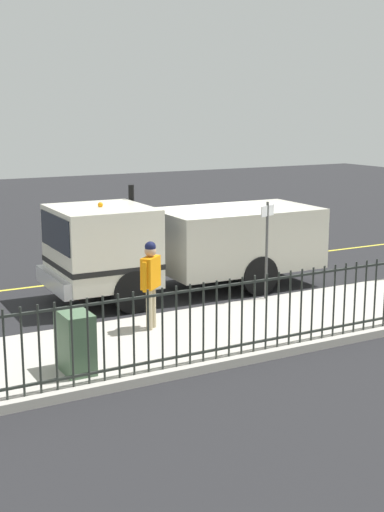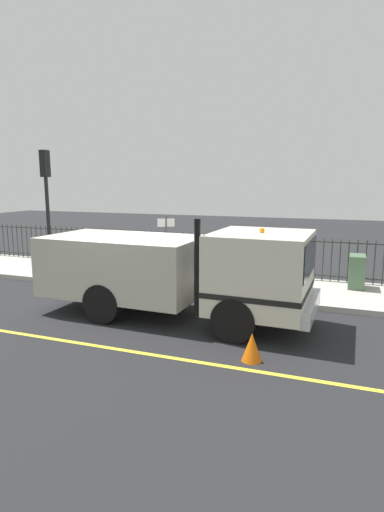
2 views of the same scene
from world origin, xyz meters
TOP-DOWN VIEW (x-y plane):
  - ground_plane at (0.00, 0.00)m, footprint 61.30×61.30m
  - sidewalk_slab at (3.46, 0.00)m, footprint 3.15×27.87m
  - lane_marking at (-2.18, 0.00)m, footprint 0.12×25.08m
  - work_truck at (0.10, -1.43)m, footprint 2.45×6.86m
  - worker_standing at (2.77, -3.33)m, footprint 0.49×0.52m
  - iron_fence at (4.86, 0.00)m, footprint 0.04×23.72m
  - traffic_light_near at (2.04, 4.20)m, footprint 0.32×0.24m
  - utility_cabinet at (4.24, -5.40)m, footprint 0.79×0.46m
  - traffic_cone at (-1.77, -3.50)m, footprint 0.39×0.39m
  - street_sign at (1.99, -0.07)m, footprint 0.23×0.47m

SIDE VIEW (x-z plane):
  - ground_plane at x=0.00m, z-range 0.00..0.00m
  - lane_marking at x=-2.18m, z-range 0.00..0.01m
  - sidewalk_slab at x=3.46m, z-range 0.00..0.15m
  - traffic_cone at x=-1.77m, z-range 0.00..0.55m
  - utility_cabinet at x=4.24m, z-range 0.15..1.16m
  - iron_fence at x=4.86m, z-range 0.16..1.56m
  - worker_standing at x=2.77m, z-range 0.35..2.09m
  - work_truck at x=0.10m, z-range 0.00..2.59m
  - street_sign at x=1.99m, z-range 0.44..2.65m
  - traffic_light_near at x=2.04m, z-range 1.03..5.23m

